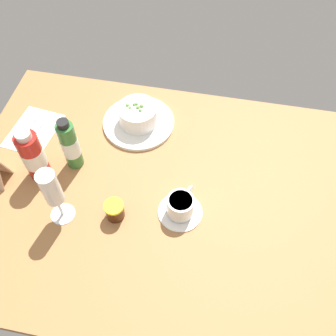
{
  "coord_description": "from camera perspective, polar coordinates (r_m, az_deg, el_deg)",
  "views": [
    {
      "loc": [
        -15.58,
        53.99,
        92.99
      ],
      "look_at": [
        -4.3,
        -4.07,
        7.69
      ],
      "focal_mm": 40.77,
      "sensor_mm": 36.0,
      "label": 1
    }
  ],
  "objects": [
    {
      "name": "sauce_bottle_red",
      "position": [
        1.12,
        -19.52,
        1.76
      ],
      "size": [
        6.44,
        6.44,
        18.03
      ],
      "color": "#B21E19",
      "rests_on": "ground_plane"
    },
    {
      "name": "jam_jar",
      "position": [
        1.04,
        -7.98,
        -6.29
      ],
      "size": [
        5.29,
        5.29,
        5.48
      ],
      "color": "#46210E",
      "rests_on": "ground_plane"
    },
    {
      "name": "cutlery_setting",
      "position": [
        1.29,
        -19.57,
        5.2
      ],
      "size": [
        15.62,
        19.43,
        0.9
      ],
      "color": "white",
      "rests_on": "ground_plane"
    },
    {
      "name": "ground_plane",
      "position": [
        1.1,
        -2.61,
        -4.09
      ],
      "size": [
        110.0,
        84.0,
        3.0
      ],
      "primitive_type": "cube",
      "color": "#9E6B3D"
    },
    {
      "name": "sauce_bottle_green",
      "position": [
        1.11,
        -14.43,
        3.33
      ],
      "size": [
        5.02,
        5.02,
        18.39
      ],
      "color": "#337233",
      "rests_on": "ground_plane"
    },
    {
      "name": "wine_glass",
      "position": [
        0.98,
        -17.01,
        -3.19
      ],
      "size": [
        6.66,
        6.66,
        19.2
      ],
      "color": "white",
      "rests_on": "ground_plane"
    },
    {
      "name": "porridge_bowl",
      "position": [
        1.22,
        -4.49,
        7.62
      ],
      "size": [
        22.81,
        22.81,
        8.27
      ],
      "color": "white",
      "rests_on": "ground_plane"
    },
    {
      "name": "coffee_cup",
      "position": [
        1.03,
        1.89,
        -5.79
      ],
      "size": [
        12.17,
        12.31,
        6.8
      ],
      "color": "white",
      "rests_on": "ground_plane"
    }
  ]
}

